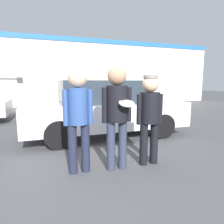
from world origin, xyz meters
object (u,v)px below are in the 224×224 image
person_left (78,112)px  person_right (150,112)px  parked_car_near (105,108)px  shrub (113,95)px  person_middle_with_frisbee (117,108)px

person_left → person_right: (1.31, -0.08, -0.06)m
person_right → person_left: bearing=176.7°
parked_car_near → shrub: size_ratio=3.25×
person_right → shrub: size_ratio=1.21×
person_middle_with_frisbee → person_left: bearing=172.0°
person_left → person_middle_with_frisbee: person_middle_with_frisbee is taller
person_middle_with_frisbee → parked_car_near: bearing=78.0°
person_middle_with_frisbee → shrub: bearing=70.9°
person_right → parked_car_near: person_right is taller
person_middle_with_frisbee → shrub: person_middle_with_frisbee is taller
person_middle_with_frisbee → person_right: bearing=1.5°
person_right → shrub: person_right is taller
person_middle_with_frisbee → parked_car_near: (0.48, 2.27, -0.31)m
shrub → person_right: bearing=-105.6°
person_middle_with_frisbee → parked_car_near: 2.34m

